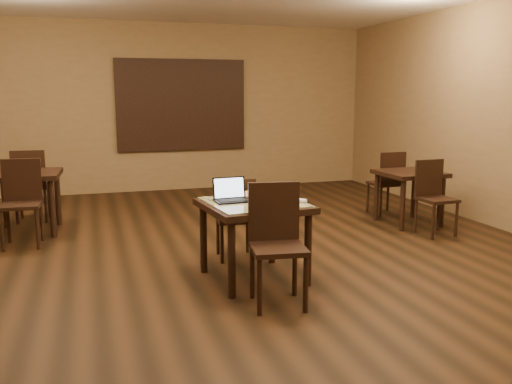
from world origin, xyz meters
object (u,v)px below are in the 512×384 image
object	(u,v)px
chair_main_near	(276,236)
other_table_a_chair_near	(433,193)
pizza_pan	(258,196)
other_table_b	(26,183)
other_table_a_chair_far	(388,179)
chair_main_far	(236,214)
other_table_b_chair_near	(22,197)
tiled_table	(254,212)
other_table_a	(409,180)
laptop	(231,195)
other_table_b_chair_far	(31,182)

from	to	relation	value
chair_main_near	other_table_a_chair_near	distance (m)	3.10
pizza_pan	other_table_b	distance (m)	3.32
other_table_a_chair_near	other_table_a_chair_far	xyz separation A→B (m)	(0.01, 1.09, 0.00)
pizza_pan	other_table_a_chair_near	world-z (taller)	other_table_a_chair_near
other_table_a_chair_far	chair_main_far	bearing A→B (deg)	25.64
chair_main_near	pizza_pan	xyz separation A→B (m)	(0.11, 0.85, 0.19)
other_table_b	other_table_b_chair_near	bearing A→B (deg)	-86.61
pizza_pan	other_table_a_chair_far	xyz separation A→B (m)	(2.56, 1.83, -0.24)
chair_main_far	other_table_a_chair_far	xyz separation A→B (m)	(2.69, 1.45, 0.02)
chair_main_near	other_table_a_chair_far	distance (m)	3.78
tiled_table	other_table_b	xyz separation A→B (m)	(-2.26, 2.55, -0.01)
chair_main_near	other_table_b	bearing A→B (deg)	133.53
chair_main_near	chair_main_far	world-z (taller)	chair_main_near
other_table_a	laptop	bearing A→B (deg)	-156.37
chair_main_far	other_table_b	distance (m)	2.97
chair_main_near	other_table_a	distance (m)	3.41
other_table_a_chair_near	other_table_b	xyz separation A→B (m)	(-4.93, 1.57, 0.12)
laptop	other_table_a	world-z (taller)	laptop
other_table_b_chair_far	other_table_a_chair_far	bearing A→B (deg)	170.75
chair_main_near	other_table_b	xyz separation A→B (m)	(-2.27, 3.16, 0.07)
other_table_a	other_table_a_chair_near	size ratio (longest dim) A/B	0.86
chair_main_near	other_table_b_chair_near	xyz separation A→B (m)	(-2.27, 2.57, -0.01)
other_table_a_chair_near	other_table_b_chair_near	size ratio (longest dim) A/B	0.93
chair_main_far	pizza_pan	size ratio (longest dim) A/B	2.38
pizza_pan	other_table_b_chair_near	size ratio (longest dim) A/B	0.37
pizza_pan	other_table_a_chair_near	bearing A→B (deg)	16.06
other_table_a_chair_far	other_table_b	xyz separation A→B (m)	(-4.94, 0.48, 0.12)
other_table_b_chair_far	other_table_b	bearing A→B (deg)	93.39
laptop	other_table_a	xyz separation A→B (m)	(2.88, 1.42, -0.22)
laptop	other_table_b_chair_far	distance (m)	3.68
chair_main_near	pizza_pan	world-z (taller)	chair_main_near
laptop	other_table_a_chair_far	xyz separation A→B (m)	(2.88, 1.97, -0.29)
tiled_table	other_table_a_chair_near	bearing A→B (deg)	12.94
other_table_a_chair_near	other_table_b_chair_far	world-z (taller)	other_table_b_chair_far
chair_main_far	tiled_table	bearing A→B (deg)	96.50
tiled_table	chair_main_near	xyz separation A→B (m)	(0.01, -0.61, -0.08)
chair_main_far	chair_main_near	bearing A→B (deg)	96.71
pizza_pan	other_table_b_chair_near	distance (m)	2.94
tiled_table	other_table_a	xyz separation A→B (m)	(2.68, 1.52, -0.06)
other_table_a	other_table_b_chair_near	size ratio (longest dim) A/B	0.80
tiled_table	other_table_b_chair_far	distance (m)	3.87
pizza_pan	chair_main_near	bearing A→B (deg)	-97.22
chair_main_near	other_table_a_chair_near	size ratio (longest dim) A/B	1.09
chair_main_near	other_table_b	distance (m)	3.89
tiled_table	other_table_a	world-z (taller)	tiled_table
other_table_b_chair_near	other_table_b_chair_far	distance (m)	1.18
other_table_b	other_table_b_chair_far	distance (m)	0.59
tiled_table	chair_main_far	world-z (taller)	chair_main_far
chair_main_near	other_table_a	bearing A→B (deg)	46.50
chair_main_near	chair_main_far	bearing A→B (deg)	98.76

